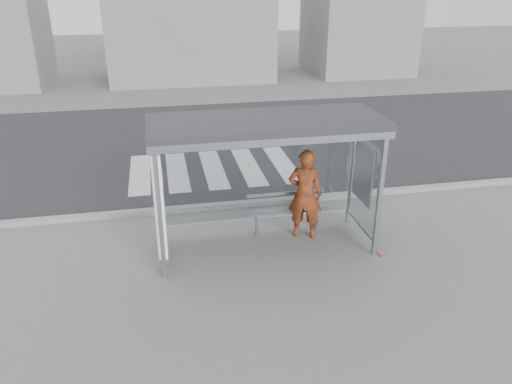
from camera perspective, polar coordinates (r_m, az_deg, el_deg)
ground at (r=10.01m, az=1.08°, el=-6.24°), size 80.00×80.00×0.00m
road at (r=16.36m, az=-4.21°, el=5.87°), size 30.00×10.00×0.01m
curb at (r=11.68m, az=-0.97°, el=-1.30°), size 30.00×0.18×0.12m
crosswalk at (r=13.97m, az=-4.90°, el=2.65°), size 4.55×3.00×0.00m
bus_shelter at (r=9.17m, az=-1.18°, el=4.51°), size 4.25×1.65×2.62m
building_center at (r=26.65m, az=-7.64°, el=18.13°), size 8.00×5.00×5.00m
building_right at (r=28.66m, az=11.70°, el=20.25°), size 5.00×5.00×7.00m
person at (r=10.03m, az=5.63°, el=-0.25°), size 0.80×0.66×1.89m
bench at (r=10.34m, az=3.57°, el=-2.08°), size 1.66×0.30×0.86m
soda_can at (r=9.99m, az=14.13°, el=-6.91°), size 0.14×0.11×0.07m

